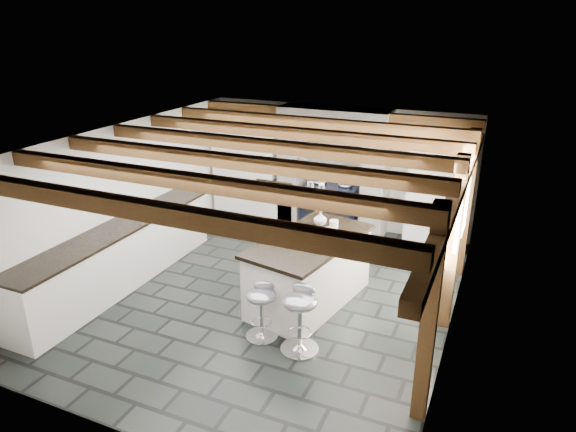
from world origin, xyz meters
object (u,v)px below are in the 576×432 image
at_px(range_cooker, 332,207).
at_px(bar_stool_near, 300,311).
at_px(bar_stool_far, 261,304).
at_px(kitchen_island, 310,270).

relative_size(range_cooker, bar_stool_near, 1.15).
bearing_deg(bar_stool_near, bar_stool_far, 170.54).
xyz_separation_m(range_cooker, kitchen_island, (0.59, -2.64, 0.03)).
xyz_separation_m(kitchen_island, bar_stool_near, (0.31, -1.11, 0.04)).
xyz_separation_m(range_cooker, bar_stool_far, (0.36, -3.69, 0.01)).
bearing_deg(kitchen_island, bar_stool_far, -91.39).
bearing_deg(bar_stool_near, range_cooker, 100.38).
bearing_deg(bar_stool_far, range_cooker, 72.08).
height_order(kitchen_island, bar_stool_near, kitchen_island).
xyz_separation_m(range_cooker, bar_stool_near, (0.90, -3.75, 0.07)).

